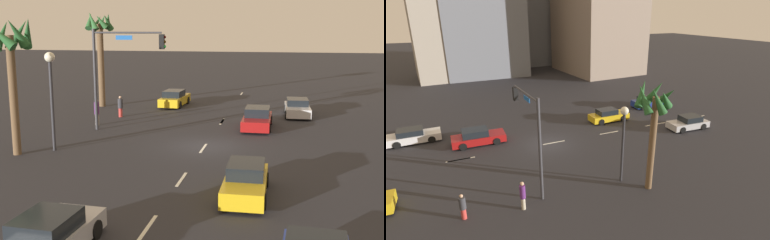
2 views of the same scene
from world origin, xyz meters
TOP-DOWN VIEW (x-y plane):
  - ground_plane at (0.00, 0.00)m, footprint 220.00×220.00m
  - lane_stripe_1 at (-12.06, 0.00)m, footprint 2.58×0.14m
  - lane_stripe_2 at (-6.40, 0.00)m, footprint 2.08×0.14m
  - lane_stripe_3 at (-0.58, 0.00)m, footprint 2.10×0.14m
  - lane_stripe_4 at (7.69, 0.00)m, footprint 1.90×0.14m
  - lane_stripe_5 at (7.44, 0.00)m, footprint 2.11×0.14m
  - lane_stripe_6 at (22.94, 0.00)m, footprint 1.94×0.14m
  - car_0 at (-14.36, 2.32)m, footprint 4.25×2.05m
  - car_1 at (5.76, -2.66)m, footprint 4.64×1.97m
  - car_2 at (11.09, -5.45)m, footprint 4.58×2.07m
  - car_3 at (13.85, 5.07)m, footprint 4.65×2.01m
  - car_4 at (-8.02, -3.04)m, footprint 4.34×1.82m
  - traffic_signal at (3.23, 6.41)m, footprint 0.53×4.92m
  - streetlamp at (-2.64, 8.14)m, footprint 0.56×0.56m
  - pedestrian_0 at (4.52, 8.52)m, footprint 0.44×0.44m
  - pedestrian_1 at (7.90, 7.97)m, footprint 0.52×0.52m
  - palm_tree_0 at (12.42, 11.26)m, footprint 2.40×2.42m
  - palm_tree_1 at (-3.76, 9.68)m, footprint 2.51×2.68m

SIDE VIEW (x-z plane):
  - ground_plane at x=0.00m, z-range 0.00..0.00m
  - lane_stripe_1 at x=-12.06m, z-range 0.00..0.01m
  - lane_stripe_2 at x=-6.40m, z-range 0.00..0.01m
  - lane_stripe_3 at x=-0.58m, z-range 0.00..0.01m
  - lane_stripe_4 at x=7.69m, z-range 0.00..0.01m
  - lane_stripe_5 at x=7.44m, z-range 0.00..0.01m
  - lane_stripe_6 at x=22.94m, z-range 0.00..0.01m
  - car_2 at x=11.09m, z-range -0.04..1.27m
  - car_0 at x=-14.36m, z-range -0.05..1.29m
  - car_4 at x=-8.02m, z-range -0.05..1.32m
  - car_1 at x=5.76m, z-range -0.06..1.36m
  - car_3 at x=13.85m, z-range -0.06..1.35m
  - pedestrian_1 at x=7.90m, z-range 0.03..1.66m
  - pedestrian_0 at x=4.52m, z-range 0.06..1.95m
  - streetlamp at x=-2.64m, z-range 1.16..6.66m
  - traffic_signal at x=3.23m, z-range 1.17..7.89m
  - palm_tree_1 at x=-3.76m, z-range 1.79..9.23m
  - palm_tree_0 at x=12.42m, z-range 1.71..9.90m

